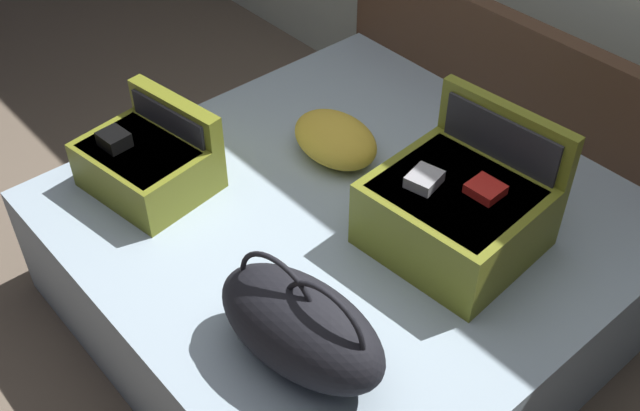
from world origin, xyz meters
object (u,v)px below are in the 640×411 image
Objects in this scene: hard_case_medium at (148,161)px; pillow_near_headboard at (335,139)px; duffel_bag at (301,326)px; hard_case_large at (458,209)px; bed at (347,259)px.

hard_case_medium is 0.70m from pillow_near_headboard.
duffel_bag reaches higher than hard_case_medium.
hard_case_large is at bearing 92.86° from duffel_bag.
hard_case_medium is at bearing 174.69° from duffel_bag.
hard_case_large is 1.12× the size of hard_case_medium.
duffel_bag is (0.97, -0.09, 0.03)m from hard_case_medium.
hard_case_medium is (-0.58, -0.45, 0.37)m from bed.
hard_case_medium is 0.81× the size of duffel_bag.
duffel_bag is 1.61× the size of pillow_near_headboard.
hard_case_large reaches higher than hard_case_medium.
bed is at bearing 29.63° from hard_case_medium.
hard_case_medium reaches higher than pillow_near_headboard.
hard_case_large reaches higher than pillow_near_headboard.
hard_case_large is 0.62m from pillow_near_headboard.
hard_case_large is 1.46× the size of pillow_near_headboard.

